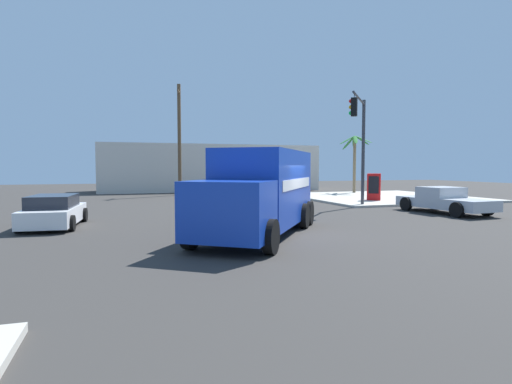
# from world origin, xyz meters

# --- Properties ---
(ground_plane) EXTENTS (100.00, 100.00, 0.00)m
(ground_plane) POSITION_xyz_m (0.00, 0.00, 0.00)
(ground_plane) COLOR #33302D
(sidewalk_corner_far) EXTENTS (12.61, 12.61, 0.14)m
(sidewalk_corner_far) POSITION_xyz_m (13.50, 13.50, 0.07)
(sidewalk_corner_far) COLOR #B2ADA0
(sidewalk_corner_far) RESTS_ON ground
(delivery_truck) EXTENTS (6.52, 7.73, 3.05)m
(delivery_truck) POSITION_xyz_m (-1.08, 0.03, 1.57)
(delivery_truck) COLOR #1438AD
(delivery_truck) RESTS_ON ground
(traffic_light_primary) EXTENTS (2.97, 3.55, 6.39)m
(traffic_light_primary) POSITION_xyz_m (7.41, 7.02, 4.34)
(traffic_light_primary) COLOR #38383D
(traffic_light_primary) RESTS_ON sidewalk_corner_far
(pickup_silver) EXTENTS (2.52, 5.32, 1.38)m
(pickup_silver) POSITION_xyz_m (10.32, 3.51, 0.73)
(pickup_silver) COLOR #B7BABF
(pickup_silver) RESTS_ON ground
(sedan_white) EXTENTS (2.29, 4.42, 1.31)m
(sedan_white) POSITION_xyz_m (-8.50, 4.37, 0.63)
(sedan_white) COLOR white
(sedan_white) RESTS_ON ground
(vending_machine_red) EXTENTS (1.17, 1.14, 1.85)m
(vending_machine_red) POSITION_xyz_m (10.77, 10.52, 1.07)
(vending_machine_red) COLOR red
(vending_machine_red) RESTS_ON sidewalk_corner_far
(palm_tree_far) EXTENTS (3.29, 2.96, 5.12)m
(palm_tree_far) POSITION_xyz_m (13.98, 18.28, 3.67)
(palm_tree_far) COLOR #7A6647
(palm_tree_far) RESTS_ON sidewalk_corner_far
(utility_pole) EXTENTS (0.58, 2.18, 9.47)m
(utility_pole) POSITION_xyz_m (-1.14, 21.63, 4.88)
(utility_pole) COLOR brown
(utility_pole) RESTS_ON ground
(building_backdrop) EXTENTS (21.93, 6.00, 4.67)m
(building_backdrop) POSITION_xyz_m (2.87, 28.01, 2.33)
(building_backdrop) COLOR beige
(building_backdrop) RESTS_ON ground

